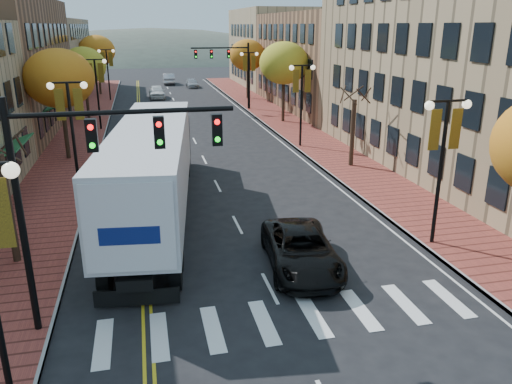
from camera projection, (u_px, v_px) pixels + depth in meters
ground at (306, 359)px, 13.74m from camera, size 200.00×200.00×0.00m
sidewalk_left at (81, 134)px, 41.83m from camera, size 4.00×85.00×0.15m
sidewalk_right at (287, 125)px, 45.65m from camera, size 4.00×85.00×0.15m
building_left_far at (35, 57)px, 64.98m from camera, size 12.00×26.00×9.50m
building_right_mid at (347, 61)px, 54.88m from camera, size 15.00×24.00×10.00m
building_right_far at (290, 48)px, 75.05m from camera, size 15.00×20.00×11.00m
tree_left_a at (9, 209)px, 18.50m from camera, size 0.28×0.28×4.20m
tree_left_b at (59, 79)px, 32.27m from camera, size 4.48×4.48×7.21m
tree_left_c at (84, 66)px, 47.18m from camera, size 4.16×4.16×6.69m
tree_left_d at (97, 51)px, 63.64m from camera, size 4.61×4.61×7.42m
tree_right_b at (353, 133)px, 31.56m from camera, size 0.28×0.28×4.20m
tree_right_c at (284, 63)px, 45.33m from camera, size 4.48×4.48×7.21m
tree_right_d at (247, 55)px, 60.16m from camera, size 4.35×4.35×7.00m
lamp_left_b at (71, 116)px, 25.56m from camera, size 1.96×0.36×6.05m
lamp_left_c at (96, 80)px, 42.20m from camera, size 1.96×0.36×6.05m
lamp_left_d at (107, 65)px, 58.83m from camera, size 1.96×0.36×6.05m
lamp_right_a at (443, 145)px, 19.51m from camera, size 1.96×0.36×6.05m
lamp_right_b at (302, 90)px, 36.14m from camera, size 1.96×0.36×6.05m
lamp_right_c at (249, 69)px, 52.77m from camera, size 1.96×0.36×6.05m
traffic_mast_near at (89, 171)px, 13.78m from camera, size 6.10×0.35×7.00m
traffic_mast_far at (230, 63)px, 52.14m from camera, size 6.10×0.34×7.00m
semi_truck at (155, 161)px, 23.42m from camera, size 5.06×18.47×4.56m
black_suv at (301, 250)px, 18.68m from camera, size 3.05×5.62×1.50m
car_far_white at (157, 92)px, 62.38m from camera, size 1.93×4.72×1.60m
car_far_silver at (192, 83)px, 73.26m from camera, size 1.69×4.10×1.19m
car_far_oncoming at (169, 79)px, 77.33m from camera, size 1.72×4.86×1.60m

